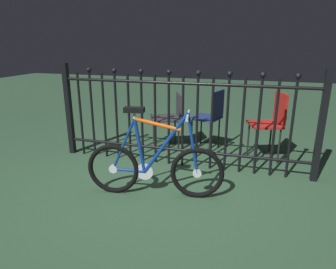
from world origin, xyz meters
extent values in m
plane|color=#305137|center=(0.00, 0.00, 0.00)|extent=(20.00, 20.00, 0.00)
cylinder|color=black|center=(-1.61, 0.65, 0.58)|extent=(0.03, 0.03, 1.16)
sphere|color=black|center=(-1.61, 0.65, 1.20)|extent=(0.07, 0.07, 0.07)
cylinder|color=black|center=(-1.43, 0.65, 0.58)|extent=(0.03, 0.03, 1.16)
cylinder|color=black|center=(-1.24, 0.65, 0.58)|extent=(0.03, 0.03, 1.16)
sphere|color=black|center=(-1.24, 0.65, 1.20)|extent=(0.07, 0.07, 0.07)
cylinder|color=black|center=(-1.06, 0.65, 0.58)|extent=(0.03, 0.03, 1.16)
cylinder|color=black|center=(-0.88, 0.65, 0.58)|extent=(0.03, 0.03, 1.16)
sphere|color=black|center=(-0.88, 0.65, 1.20)|extent=(0.07, 0.07, 0.07)
cylinder|color=black|center=(-0.70, 0.65, 0.58)|extent=(0.03, 0.03, 1.16)
cylinder|color=black|center=(-0.51, 0.65, 0.58)|extent=(0.03, 0.03, 1.16)
sphere|color=black|center=(-0.51, 0.65, 1.20)|extent=(0.07, 0.07, 0.07)
cylinder|color=black|center=(-0.33, 0.65, 0.58)|extent=(0.03, 0.03, 1.16)
cylinder|color=black|center=(-0.15, 0.65, 0.58)|extent=(0.03, 0.03, 1.16)
sphere|color=black|center=(-0.15, 0.65, 1.20)|extent=(0.07, 0.07, 0.07)
cylinder|color=black|center=(0.03, 0.65, 0.58)|extent=(0.03, 0.03, 1.16)
cylinder|color=black|center=(0.21, 0.65, 0.58)|extent=(0.03, 0.03, 1.16)
sphere|color=black|center=(0.21, 0.65, 1.20)|extent=(0.07, 0.07, 0.07)
cylinder|color=black|center=(0.40, 0.65, 0.58)|extent=(0.03, 0.03, 1.16)
cylinder|color=black|center=(0.58, 0.65, 0.58)|extent=(0.03, 0.03, 1.16)
sphere|color=black|center=(0.58, 0.65, 1.20)|extent=(0.07, 0.07, 0.07)
cylinder|color=black|center=(0.76, 0.65, 0.58)|extent=(0.03, 0.03, 1.16)
cylinder|color=black|center=(0.94, 0.65, 0.58)|extent=(0.03, 0.03, 1.16)
sphere|color=black|center=(0.94, 0.65, 1.20)|extent=(0.07, 0.07, 0.07)
cylinder|color=black|center=(1.12, 0.65, 0.58)|extent=(0.03, 0.03, 1.16)
cylinder|color=black|center=(1.31, 0.65, 0.58)|extent=(0.03, 0.03, 1.16)
sphere|color=black|center=(1.31, 0.65, 1.20)|extent=(0.07, 0.07, 0.07)
cylinder|color=black|center=(0.00, 0.65, 0.21)|extent=(3.22, 0.04, 0.04)
cylinder|color=black|center=(0.00, 0.65, 1.07)|extent=(3.22, 0.04, 0.04)
cube|color=black|center=(-1.61, 0.65, 0.64)|extent=(0.07, 0.07, 1.28)
cube|color=black|center=(1.61, 0.65, 0.64)|extent=(0.07, 0.07, 1.28)
torus|color=black|center=(-0.48, -0.28, 0.27)|extent=(0.55, 0.14, 0.55)
cylinder|color=silver|center=(-0.48, -0.28, 0.27)|extent=(0.09, 0.04, 0.09)
torus|color=black|center=(0.38, -0.13, 0.27)|extent=(0.55, 0.14, 0.55)
cylinder|color=silver|center=(0.38, -0.13, 0.27)|extent=(0.09, 0.04, 0.09)
cylinder|color=navy|center=(0.06, -0.19, 0.58)|extent=(0.47, 0.11, 0.65)
cylinder|color=#EA5914|center=(-0.01, -0.20, 0.77)|extent=(0.46, 0.11, 0.14)
cylinder|color=navy|center=(-0.20, -0.23, 0.54)|extent=(0.13, 0.06, 0.57)
cylinder|color=navy|center=(-0.32, -0.25, 0.27)|extent=(0.33, 0.08, 0.04)
cylinder|color=navy|center=(-0.36, -0.26, 0.55)|extent=(0.27, 0.07, 0.56)
cylinder|color=navy|center=(0.33, -0.14, 0.58)|extent=(0.14, 0.05, 0.63)
cylinder|color=silver|center=(0.28, -0.15, 0.88)|extent=(0.03, 0.03, 0.02)
cylinder|color=silver|center=(0.28, -0.15, 0.87)|extent=(0.09, 0.40, 0.03)
cylinder|color=silver|center=(-0.24, -0.24, 0.86)|extent=(0.03, 0.03, 0.07)
cube|color=black|center=(-0.24, -0.24, 0.91)|extent=(0.21, 0.12, 0.05)
cylinder|color=silver|center=(-0.15, -0.23, 0.26)|extent=(0.18, 0.04, 0.18)
cylinder|color=black|center=(0.93, 0.97, 0.24)|extent=(0.02, 0.02, 0.48)
cylinder|color=black|center=(0.83, 1.26, 0.24)|extent=(0.02, 0.02, 0.48)
cylinder|color=black|center=(1.23, 1.07, 0.24)|extent=(0.02, 0.02, 0.48)
cylinder|color=black|center=(1.13, 1.37, 0.24)|extent=(0.02, 0.02, 0.48)
cube|color=#A51E19|center=(1.03, 1.17, 0.49)|extent=(0.50, 0.50, 0.03)
cube|color=#A51E19|center=(1.21, 1.23, 0.72)|extent=(0.15, 0.36, 0.40)
cylinder|color=black|center=(0.02, 1.28, 0.23)|extent=(0.02, 0.02, 0.46)
cylinder|color=black|center=(0.11, 1.56, 0.23)|extent=(0.02, 0.02, 0.46)
cylinder|color=black|center=(0.30, 1.19, 0.23)|extent=(0.02, 0.02, 0.46)
cylinder|color=black|center=(0.39, 1.48, 0.23)|extent=(0.02, 0.02, 0.46)
cube|color=navy|center=(0.21, 1.38, 0.48)|extent=(0.47, 0.47, 0.03)
cube|color=navy|center=(0.38, 1.32, 0.70)|extent=(0.13, 0.35, 0.39)
cylinder|color=black|center=(-0.46, 1.02, 0.22)|extent=(0.02, 0.02, 0.45)
cylinder|color=black|center=(-0.60, 1.32, 0.22)|extent=(0.02, 0.02, 0.45)
cylinder|color=black|center=(-0.15, 1.15, 0.22)|extent=(0.02, 0.02, 0.45)
cylinder|color=black|center=(-0.29, 1.46, 0.22)|extent=(0.02, 0.02, 0.45)
cube|color=#2D2D33|center=(-0.37, 1.24, 0.46)|extent=(0.56, 0.56, 0.03)
cube|color=#2D2D33|center=(-0.19, 1.32, 0.65)|extent=(0.19, 0.38, 0.34)
camera|label=1|loc=(0.90, -2.90, 1.56)|focal=32.18mm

